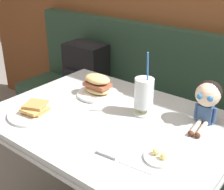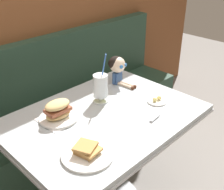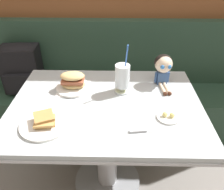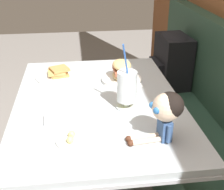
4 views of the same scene
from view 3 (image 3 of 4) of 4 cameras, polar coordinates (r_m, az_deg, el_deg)
booth_bench at (r=2.07m, az=-0.56°, el=-1.11°), size 2.60×0.48×1.00m
diner_table at (r=1.44m, az=-1.37°, el=-8.37°), size 1.11×0.81×0.74m
toast_plate at (r=1.20m, az=-16.51°, el=-6.75°), size 0.25×0.25×0.06m
milkshake_glass at (r=1.36m, az=2.61°, el=4.46°), size 0.10×0.10×0.31m
sandwich_plate at (r=1.44m, az=-9.73°, el=3.09°), size 0.22×0.22×0.12m
butter_saucer at (r=1.24m, az=13.92°, el=-5.32°), size 0.12×0.12×0.04m
butter_knife at (r=1.14m, az=8.23°, el=-8.85°), size 0.24×0.05×0.01m
seated_doll at (r=1.47m, az=12.80°, el=7.19°), size 0.12×0.22×0.20m
backpack at (r=2.03m, az=-21.79°, el=6.53°), size 0.31×0.26×0.41m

